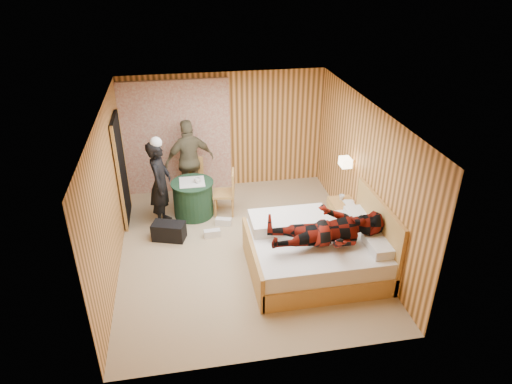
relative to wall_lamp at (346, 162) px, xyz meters
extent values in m
cube|color=tan|center=(-1.92, -0.45, -1.30)|extent=(4.20, 5.00, 0.01)
cube|color=white|center=(-1.92, -0.45, 1.20)|extent=(4.20, 5.00, 0.01)
cube|color=#EEA65B|center=(-1.92, 2.05, -0.05)|extent=(4.20, 0.02, 2.50)
cube|color=#EEA65B|center=(-4.02, -0.45, -0.05)|extent=(0.02, 5.00, 2.50)
cube|color=#EEA65B|center=(0.18, -0.45, -0.05)|extent=(0.02, 5.00, 2.50)
cube|color=beige|center=(-2.92, 1.98, -0.10)|extent=(2.20, 0.08, 2.40)
cube|color=black|center=(-3.98, 0.95, -0.28)|extent=(0.06, 0.90, 2.05)
cylinder|color=gold|center=(0.08, 0.00, 0.00)|extent=(0.18, 0.04, 0.04)
cube|color=#FFE4B2|center=(0.00, 0.00, 0.00)|extent=(0.18, 0.24, 0.16)
cube|color=tan|center=(-0.82, -1.27, -1.14)|extent=(2.15, 1.72, 0.32)
cube|color=white|center=(-0.82, -1.27, -0.84)|extent=(2.09, 1.66, 0.27)
cube|color=tan|center=(-1.90, -1.27, -1.00)|extent=(0.06, 1.72, 0.60)
cube|color=tan|center=(0.14, -1.27, -0.71)|extent=(0.06, 1.72, 1.18)
cube|color=silver|center=(0.02, -1.68, -0.63)|extent=(0.41, 0.59, 0.15)
cube|color=silver|center=(0.02, -0.86, -0.63)|extent=(0.41, 0.59, 0.15)
cube|color=white|center=(-1.20, -0.79, -0.61)|extent=(1.29, 0.65, 0.19)
cube|color=tan|center=(-0.04, -0.21, -1.00)|extent=(0.43, 0.59, 0.59)
cube|color=tan|center=(-0.04, -0.21, -0.82)|extent=(0.45, 0.61, 0.03)
cylinder|color=#1B3B27|center=(-2.71, 0.85, -0.95)|extent=(0.76, 0.76, 0.69)
cylinder|color=#1B3B27|center=(-2.71, 0.85, -0.60)|extent=(0.82, 0.82, 0.03)
cube|color=silver|center=(-2.71, 0.85, -0.58)|extent=(0.50, 0.50, 0.01)
cube|color=tan|center=(-2.71, 1.42, -0.85)|extent=(0.54, 0.54, 0.05)
cube|color=tan|center=(-2.64, 1.60, -0.60)|extent=(0.41, 0.18, 0.46)
cylinder|color=tan|center=(-2.93, 1.32, -1.08)|extent=(0.04, 0.04, 0.43)
cylinder|color=tan|center=(-2.49, 1.52, -1.08)|extent=(0.04, 0.04, 0.43)
cube|color=tan|center=(-2.11, 0.81, -0.86)|extent=(0.47, 0.47, 0.05)
cube|color=tan|center=(-1.93, 0.78, -0.62)|extent=(0.10, 0.41, 0.45)
cylinder|color=tan|center=(-2.25, 0.99, -1.09)|extent=(0.04, 0.04, 0.42)
cylinder|color=tan|center=(-1.97, 0.62, -1.09)|extent=(0.04, 0.04, 0.42)
cube|color=black|center=(-3.20, 0.07, -1.14)|extent=(0.64, 0.47, 0.33)
cube|color=silver|center=(-2.43, 0.01, -1.23)|extent=(0.30, 0.13, 0.13)
cube|color=silver|center=(-2.18, 0.37, -1.23)|extent=(0.32, 0.20, 0.13)
imported|color=black|center=(-3.29, 0.65, -0.47)|extent=(0.51, 0.67, 1.67)
imported|color=brown|center=(-2.71, 1.54, -0.44)|extent=(1.09, 0.67, 1.72)
imported|color=#651209|center=(-0.77, -1.47, -0.28)|extent=(0.86, 0.67, 1.77)
imported|color=silver|center=(-0.04, -0.26, -0.70)|extent=(0.18, 0.23, 0.02)
imported|color=silver|center=(-0.04, -0.26, -0.68)|extent=(0.21, 0.25, 0.02)
imported|color=silver|center=(-0.04, -0.08, -0.66)|extent=(0.12, 0.12, 0.09)
imported|color=silver|center=(-2.61, 0.80, -0.53)|extent=(0.14, 0.14, 0.10)
camera|label=1|loc=(-2.86, -7.00, 3.33)|focal=32.00mm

